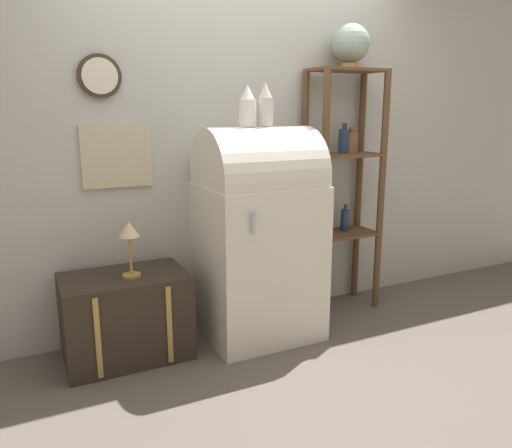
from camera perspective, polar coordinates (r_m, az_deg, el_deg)
ground_plane at (r=3.34m, az=2.04°, el=-13.69°), size 12.00×12.00×0.00m
wall_back at (r=3.50m, az=-2.36°, el=10.54°), size 7.00×0.09×2.70m
refrigerator at (r=3.28m, az=0.27°, el=-0.79°), size 0.73×0.68×1.39m
suitcase_trunk at (r=3.20m, az=-14.64°, el=-10.17°), size 0.74×0.48×0.53m
shelf_unit at (r=3.74m, az=9.95°, el=5.21°), size 0.56×0.32×1.78m
globe at (r=3.77m, az=10.77°, el=19.55°), size 0.27×0.27×0.31m
vase_left at (r=3.17m, az=-0.97°, el=13.19°), size 0.11×0.11×0.25m
vase_center at (r=3.22m, az=1.07°, el=13.35°), size 0.10×0.10×0.27m
desk_lamp at (r=3.00m, az=-14.27°, el=-1.31°), size 0.12×0.12×0.34m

